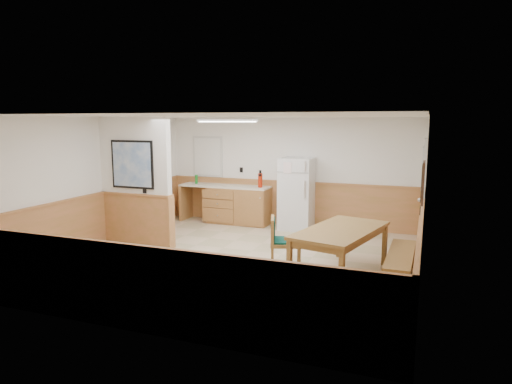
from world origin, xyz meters
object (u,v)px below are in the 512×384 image
at_px(refrigerator, 297,194).
at_px(soap_bottle, 196,179).
at_px(fire_extinguisher, 260,180).
at_px(dining_table, 341,234).
at_px(dining_chair, 280,239).
at_px(dining_bench, 400,260).

height_order(refrigerator, soap_bottle, refrigerator).
bearing_deg(fire_extinguisher, dining_table, -39.50).
xyz_separation_m(fire_extinguisher, soap_bottle, (-1.68, 0.03, -0.07)).
bearing_deg(refrigerator, dining_chair, -80.73).
bearing_deg(refrigerator, soap_bottle, 177.88).
xyz_separation_m(refrigerator, dining_table, (1.51, -2.80, -0.14)).
relative_size(dining_chair, fire_extinguisher, 2.14).
distance_m(refrigerator, dining_chair, 2.84).
bearing_deg(soap_bottle, fire_extinguisher, -0.98).
bearing_deg(dining_table, soap_bottle, 158.51).
distance_m(dining_table, soap_bottle, 4.98).
bearing_deg(dining_chair, fire_extinguisher, 98.47).
bearing_deg(refrigerator, fire_extinguisher, 177.46).
bearing_deg(soap_bottle, dining_bench, -29.80).
relative_size(dining_bench, soap_bottle, 7.84).
height_order(dining_chair, soap_bottle, soap_bottle).
distance_m(dining_chair, fire_extinguisher, 3.18).
xyz_separation_m(dining_table, dining_bench, (0.91, 0.00, -0.31)).
distance_m(dining_table, dining_bench, 0.96).
bearing_deg(dining_bench, fire_extinguisher, 140.48).
xyz_separation_m(dining_chair, soap_bottle, (-3.06, 2.84, 0.52)).
relative_size(dining_table, soap_bottle, 9.48).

